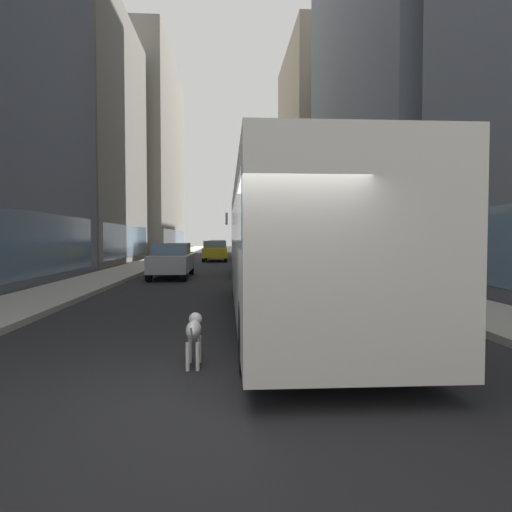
# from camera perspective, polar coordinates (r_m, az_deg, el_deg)

# --- Properties ---
(ground_plane) EXTENTS (120.00, 120.00, 0.00)m
(ground_plane) POSITION_cam_1_polar(r_m,az_deg,el_deg) (40.45, -3.30, -0.33)
(ground_plane) COLOR #232326
(sidewalk_left) EXTENTS (2.40, 110.00, 0.15)m
(sidewalk_left) POSITION_cam_1_polar(r_m,az_deg,el_deg) (40.81, -11.33, -0.24)
(sidewalk_left) COLOR #ADA89E
(sidewalk_left) RESTS_ON ground
(sidewalk_right) EXTENTS (2.40, 110.00, 0.15)m
(sidewalk_right) POSITION_cam_1_polar(r_m,az_deg,el_deg) (40.88, 4.72, -0.20)
(sidewalk_right) COLOR #ADA89E
(sidewalk_right) RESTS_ON ground
(building_left_mid) EXTENTS (8.31, 16.16, 18.92)m
(building_left_mid) POSITION_cam_1_polar(r_m,az_deg,el_deg) (37.79, -22.19, 13.73)
(building_left_mid) COLOR gray
(building_left_mid) RESTS_ON ground
(building_left_far) EXTENTS (10.66, 23.70, 23.11)m
(building_left_far) POSITION_cam_1_polar(r_m,az_deg,el_deg) (58.13, -15.49, 11.81)
(building_left_far) COLOR gray
(building_left_far) RESTS_ON ground
(building_right_far) EXTENTS (10.39, 18.42, 23.71)m
(building_right_far) POSITION_cam_1_polar(r_m,az_deg,el_deg) (55.18, 9.36, 12.70)
(building_right_far) COLOR #A0937F
(building_right_far) RESTS_ON ground
(transit_bus) EXTENTS (2.78, 11.53, 3.05)m
(transit_bus) POSITION_cam_1_polar(r_m,az_deg,el_deg) (10.41, 4.28, 1.89)
(transit_bus) COLOR silver
(transit_bus) RESTS_ON ground
(car_black_suv) EXTENTS (1.71, 4.55, 1.62)m
(car_black_suv) POSITION_cam_1_polar(r_m,az_deg,el_deg) (43.47, -4.91, 0.93)
(car_black_suv) COLOR black
(car_black_suv) RESTS_ON ground
(car_white_van) EXTENTS (1.73, 4.08, 1.62)m
(car_white_van) POSITION_cam_1_polar(r_m,az_deg,el_deg) (49.21, -4.76, 1.09)
(car_white_van) COLOR silver
(car_white_van) RESTS_ON ground
(car_blue_hatchback) EXTENTS (1.92, 4.14, 1.62)m
(car_blue_hatchback) POSITION_cam_1_polar(r_m,az_deg,el_deg) (50.07, -0.16, 1.12)
(car_blue_hatchback) COLOR #4C6BB7
(car_blue_hatchback) RESTS_ON ground
(car_yellow_taxi) EXTENTS (1.90, 4.60, 1.62)m
(car_yellow_taxi) POSITION_cam_1_polar(r_m,az_deg,el_deg) (36.23, -5.16, 0.66)
(car_yellow_taxi) COLOR yellow
(car_yellow_taxi) RESTS_ON ground
(car_grey_wagon) EXTENTS (1.79, 4.56, 1.62)m
(car_grey_wagon) POSITION_cam_1_polar(r_m,az_deg,el_deg) (36.64, 1.12, 0.69)
(car_grey_wagon) COLOR slate
(car_grey_wagon) RESTS_ON ground
(car_silver_sedan) EXTENTS (1.70, 4.74, 1.62)m
(car_silver_sedan) POSITION_cam_1_polar(r_m,az_deg,el_deg) (21.33, -10.54, -0.51)
(car_silver_sedan) COLOR #B7BABF
(car_silver_sedan) RESTS_ON ground
(box_truck) EXTENTS (2.30, 7.50, 3.05)m
(box_truck) POSITION_cam_1_polar(r_m,az_deg,el_deg) (23.41, -0.12, 1.84)
(box_truck) COLOR #19519E
(box_truck) RESTS_ON ground
(dalmatian_dog) EXTENTS (0.22, 0.96, 0.72)m
(dalmatian_dog) POSITION_cam_1_polar(r_m,az_deg,el_deg) (6.70, -7.82, -9.25)
(dalmatian_dog) COLOR white
(dalmatian_dog) RESTS_ON ground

